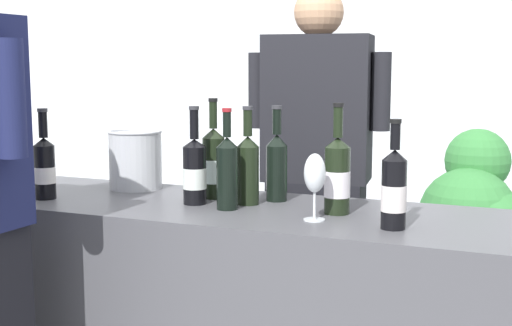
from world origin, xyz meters
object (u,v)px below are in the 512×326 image
object	(u,v)px
wine_bottle_5	(45,167)
ice_bucket	(135,159)
wine_bottle_2	(214,163)
wine_bottle_4	(394,189)
wine_bottle_7	(227,170)
person_server	(317,200)
potted_shrub	(470,238)
wine_bottle_3	(195,171)
wine_bottle_0	(337,175)
wine_bottle_6	(248,167)
wine_bottle_1	(277,164)
wine_glass	(315,176)

from	to	relation	value
wine_bottle_5	ice_bucket	xyz separation A→B (m)	(0.18, 0.30, -0.00)
wine_bottle_2	ice_bucket	distance (m)	0.37
wine_bottle_4	wine_bottle_7	distance (m)	0.56
person_server	potted_shrub	size ratio (longest dim) A/B	1.54
wine_bottle_4	wine_bottle_5	distance (m)	1.22
wine_bottle_2	wine_bottle_3	bearing A→B (deg)	-95.51
wine_bottle_3	person_server	distance (m)	0.74
wine_bottle_2	person_server	xyz separation A→B (m)	(0.21, 0.56, -0.22)
wine_bottle_0	wine_bottle_6	world-z (taller)	wine_bottle_0
wine_bottle_0	wine_bottle_4	bearing A→B (deg)	-33.92
wine_bottle_5	wine_bottle_6	distance (m)	0.72
wine_bottle_0	wine_bottle_3	xyz separation A→B (m)	(-0.49, -0.03, -0.01)
wine_bottle_0	wine_bottle_1	bearing A→B (deg)	153.53
wine_bottle_4	wine_glass	size ratio (longest dim) A/B	1.54
wine_bottle_3	wine_bottle_4	bearing A→B (deg)	-8.68
wine_bottle_0	wine_bottle_2	distance (m)	0.49
wine_bottle_2	wine_bottle_7	bearing A→B (deg)	-51.39
wine_bottle_1	ice_bucket	size ratio (longest dim) A/B	1.48
wine_bottle_1	potted_shrub	world-z (taller)	wine_bottle_1
wine_bottle_4	wine_bottle_3	bearing A→B (deg)	171.32
wine_bottle_0	wine_bottle_2	bearing A→B (deg)	169.56
wine_bottle_1	ice_bucket	xyz separation A→B (m)	(-0.59, 0.02, -0.01)
wine_bottle_6	person_server	distance (m)	0.66
wine_bottle_0	wine_bottle_4	size ratio (longest dim) A/B	1.11
wine_bottle_4	wine_glass	distance (m)	0.24
ice_bucket	person_server	xyz separation A→B (m)	(0.57, 0.50, -0.21)
wine_bottle_1	wine_bottle_5	size ratio (longest dim) A/B	1.04
wine_bottle_7	wine_bottle_6	bearing A→B (deg)	74.01
wine_bottle_4	person_server	xyz separation A→B (m)	(-0.48, 0.79, -0.21)
wine_bottle_2	potted_shrub	bearing A→B (deg)	49.79
wine_bottle_1	ice_bucket	world-z (taller)	wine_bottle_1
wine_bottle_3	wine_bottle_6	world-z (taller)	same
wine_bottle_2	wine_glass	xyz separation A→B (m)	(0.44, -0.21, 0.01)
potted_shrub	wine_bottle_0	bearing A→B (deg)	-107.22
wine_bottle_1	wine_bottle_6	world-z (taller)	wine_bottle_6
wine_bottle_0	wine_bottle_2	size ratio (longest dim) A/B	0.99
wine_bottle_7	person_server	xyz separation A→B (m)	(0.08, 0.72, -0.22)
wine_bottle_3	wine_bottle_5	bearing A→B (deg)	-167.08
wine_bottle_1	potted_shrub	xyz separation A→B (m)	(0.57, 0.90, -0.42)
wine_bottle_5	wine_bottle_7	world-z (taller)	wine_bottle_7
wine_bottle_5	person_server	world-z (taller)	person_server
wine_bottle_5	potted_shrub	world-z (taller)	wine_bottle_5
ice_bucket	wine_bottle_7	bearing A→B (deg)	-24.39
ice_bucket	wine_bottle_3	bearing A→B (deg)	-27.63
wine_bottle_2	wine_bottle_6	size ratio (longest dim) A/B	1.06
wine_bottle_2	wine_glass	world-z (taller)	wine_bottle_2
wine_bottle_6	wine_glass	bearing A→B (deg)	-28.05
wine_bottle_2	wine_bottle_0	bearing A→B (deg)	-10.44
wine_bottle_3	wine_glass	world-z (taller)	wine_bottle_3
wine_bottle_0	wine_bottle_4	xyz separation A→B (m)	(0.21, -0.14, -0.01)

